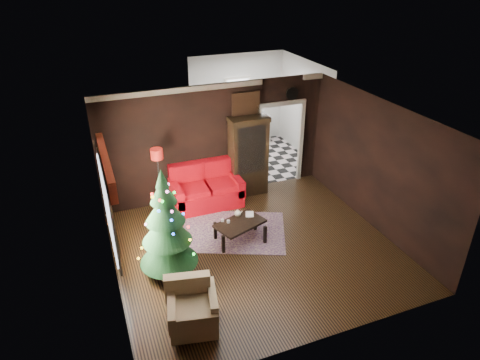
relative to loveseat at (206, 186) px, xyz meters
name	(u,v)px	position (x,y,z in m)	size (l,w,h in m)	color
floor	(256,249)	(0.40, -2.05, -0.50)	(5.50, 5.50, 0.00)	black
ceiling	(259,118)	(0.40, -2.05, 2.30)	(5.50, 5.50, 0.00)	white
wall_back	(216,142)	(0.40, 0.45, 0.90)	(5.50, 5.50, 0.00)	black
wall_front	(328,269)	(0.40, -4.55, 0.90)	(5.50, 5.50, 0.00)	black
wall_left	(107,217)	(-2.35, -2.05, 0.90)	(5.50, 5.50, 0.00)	black
wall_right	(377,166)	(3.15, -2.05, 0.90)	(5.50, 5.50, 0.00)	black
doorway	(279,145)	(2.10, 0.45, 0.55)	(1.10, 0.10, 2.10)	silver
left_window	(108,209)	(-2.31, -1.85, 0.95)	(0.05, 1.60, 1.40)	white
valance	(106,165)	(-2.23, -1.85, 1.77)	(0.12, 2.10, 0.35)	maroon
kitchen_floor	(255,160)	(2.10, 1.95, -0.50)	(3.00, 3.00, 0.00)	beige
kitchen_window	(238,90)	(2.10, 3.40, 1.20)	(0.70, 0.06, 0.70)	white
rug	(233,231)	(0.18, -1.30, -0.49)	(2.21, 1.61, 0.01)	#5E4853
loveseat	(206,186)	(0.00, 0.00, 0.00)	(1.70, 0.90, 1.00)	maroon
curio_cabinet	(248,158)	(1.15, 0.22, 0.45)	(0.90, 0.45, 1.90)	black
floor_lamp	(160,185)	(-1.11, -0.14, 0.33)	(0.29, 0.29, 1.72)	black
christmas_tree	(166,225)	(-1.39, -2.10, 0.55)	(1.08, 1.08, 2.06)	black
armchair	(193,306)	(-1.35, -3.61, -0.04)	(0.77, 0.77, 0.79)	tan
coffee_table	(240,231)	(0.20, -1.67, -0.27)	(0.99, 0.59, 0.45)	black
teapot	(238,213)	(0.24, -1.43, 0.03)	(0.16, 0.16, 0.15)	silver
cup_a	(223,220)	(-0.12, -1.50, -0.02)	(0.06, 0.06, 0.05)	silver
cup_b	(228,221)	(-0.03, -1.59, -0.01)	(0.07, 0.07, 0.06)	silver
book	(246,210)	(0.42, -1.43, 0.07)	(0.17, 0.02, 0.23)	brown
wall_clock	(292,93)	(2.35, 0.40, 1.88)	(0.32, 0.32, 0.06)	silver
painting	(246,104)	(1.15, 0.41, 1.75)	(0.62, 0.05, 0.52)	tan
kitchen_counter	(241,132)	(2.10, 3.15, -0.05)	(1.80, 0.60, 0.90)	silver
kitchen_table	(250,153)	(1.80, 1.65, -0.12)	(0.70, 0.70, 0.75)	brown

